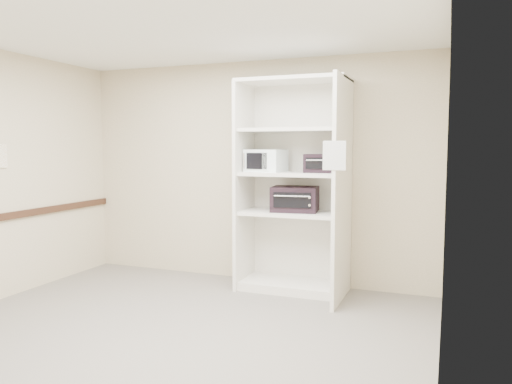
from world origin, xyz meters
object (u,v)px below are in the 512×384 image
(microwave, at_px, (266,161))
(toaster_oven_lower, at_px, (295,199))
(shelving_unit, at_px, (297,193))
(toaster_oven_upper, at_px, (321,163))

(microwave, bearing_deg, toaster_oven_lower, 8.71)
(shelving_unit, distance_m, toaster_oven_upper, 0.44)
(toaster_oven_upper, bearing_deg, toaster_oven_lower, 179.85)
(microwave, xyz_separation_m, toaster_oven_upper, (0.65, 0.03, -0.02))
(toaster_oven_upper, height_order, toaster_oven_lower, toaster_oven_upper)
(microwave, height_order, toaster_oven_upper, microwave)
(shelving_unit, height_order, toaster_oven_upper, shelving_unit)
(shelving_unit, xyz_separation_m, toaster_oven_upper, (0.27, 0.04, 0.34))
(microwave, bearing_deg, toaster_oven_upper, 10.59)
(shelving_unit, bearing_deg, microwave, 179.67)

